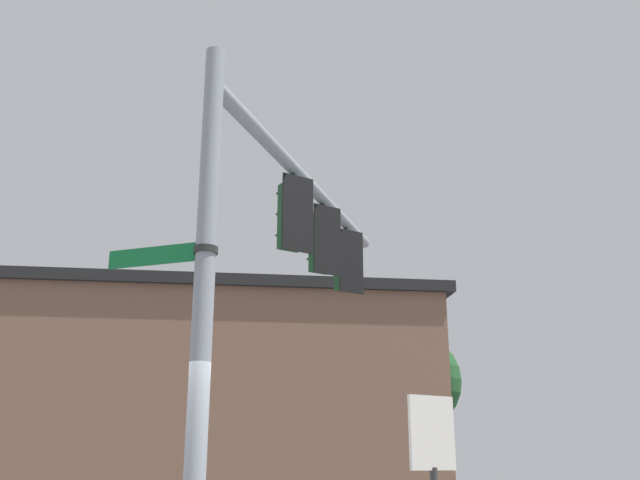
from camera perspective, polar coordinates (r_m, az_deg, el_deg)
name	(u,v)px	position (r m, az deg, el deg)	size (l,w,h in m)	color
signal_pole	(203,300)	(8.20, -9.25, -4.72)	(0.24, 0.24, 6.39)	gray
mast_arm	(309,185)	(12.06, -0.87, 4.39)	(0.21, 0.21, 6.97)	gray
traffic_light_nearest_pole	(291,216)	(11.12, -2.28, 1.90)	(0.54, 0.49, 1.31)	black
traffic_light_mid_inner	(321,242)	(12.40, 0.10, -0.17)	(0.54, 0.49, 1.31)	black
traffic_light_mid_outer	(345,263)	(13.71, 2.03, -1.85)	(0.54, 0.49, 1.31)	black
street_name_sign	(175,254)	(8.53, -11.44, -1.07)	(0.96, 1.16, 0.22)	#147238
storefront_building	(215,407)	(21.88, -8.37, -12.96)	(14.68, 12.77, 6.09)	brown
tree_by_storefront	(412,383)	(21.85, 7.33, -11.17)	(2.90, 2.90, 5.24)	#4C3823
historical_marker	(433,467)	(7.88, 9.00, -17.38)	(0.60, 0.08, 2.13)	#333333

